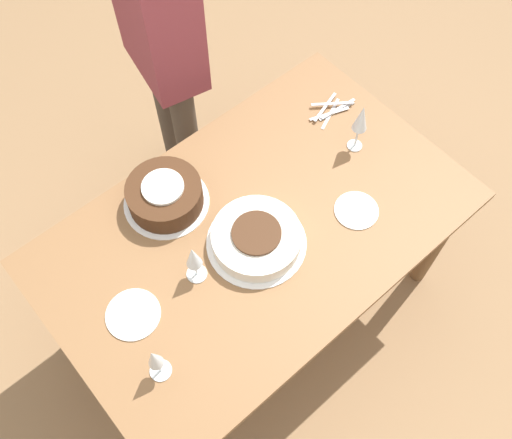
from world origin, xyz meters
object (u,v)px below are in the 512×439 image
cake_front_chocolate (165,195)px  wine_glass_extra (361,119)px  cake_center_white (256,238)px  wine_glass_near (155,359)px  wine_glass_far (193,258)px  person_cutting (161,34)px

cake_front_chocolate → wine_glass_extra: (-0.70, 0.27, 0.11)m
cake_center_white → wine_glass_near: (0.52, 0.14, 0.09)m
cake_center_white → wine_glass_far: 0.25m
wine_glass_extra → person_cutting: person_cutting is taller
wine_glass_far → wine_glass_extra: size_ratio=0.84×
wine_glass_far → person_cutting: 0.96m
cake_center_white → person_cutting: (-0.26, -0.87, 0.15)m
wine_glass_near → person_cutting: (-0.77, -1.01, 0.05)m
cake_center_white → cake_front_chocolate: size_ratio=1.13×
wine_glass_far → wine_glass_extra: (-0.79, -0.03, 0.03)m
wine_glass_far → person_cutting: person_cutting is taller
cake_front_chocolate → wine_glass_far: size_ratio=1.64×
cake_center_white → wine_glass_near: size_ratio=1.82×
wine_glass_near → cake_front_chocolate: bearing=-128.1°
wine_glass_far → wine_glass_extra: 0.79m
cake_front_chocolate → wine_glass_extra: 0.76m
wine_glass_extra → person_cutting: 0.86m
cake_center_white → cake_front_chocolate: bearing=-67.8°
wine_glass_extra → person_cutting: bearing=-69.2°
cake_center_white → wine_glass_far: size_ratio=1.85×
person_cutting → cake_center_white: bearing=-5.1°
cake_center_white → person_cutting: size_ratio=0.23×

